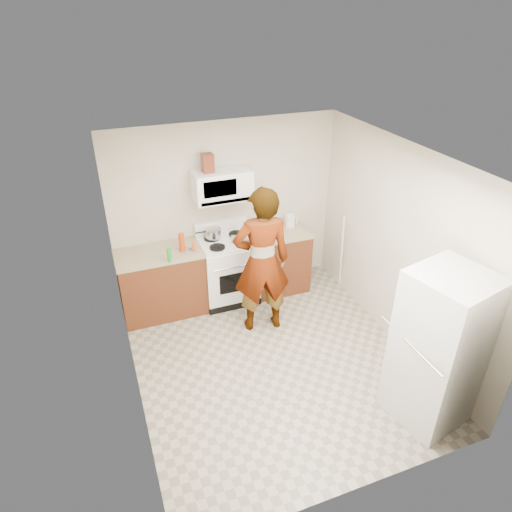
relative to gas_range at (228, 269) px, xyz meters
name	(u,v)px	position (x,y,z in m)	size (l,w,h in m)	color
floor	(274,360)	(0.10, -1.48, -0.49)	(3.60, 3.60, 0.00)	gray
back_wall	(226,210)	(0.10, 0.31, 0.76)	(3.20, 0.02, 2.50)	beige
right_wall	(399,248)	(1.69, -1.48, 0.76)	(0.02, 3.60, 2.50)	beige
cabinet_left	(162,283)	(-0.94, 0.01, -0.04)	(1.12, 0.62, 0.90)	#612D17
counter_left	(158,254)	(-0.94, 0.01, 0.43)	(1.14, 0.64, 0.04)	#9B8F69
cabinet_right	(278,261)	(0.78, 0.01, -0.04)	(0.80, 0.62, 0.90)	#612D17
counter_right	(279,233)	(0.78, 0.01, 0.43)	(0.82, 0.64, 0.04)	#9B8F69
gas_range	(228,269)	(0.00, 0.00, 0.00)	(0.76, 0.65, 1.13)	white
microwave	(222,185)	(0.00, 0.13, 1.21)	(0.76, 0.38, 0.40)	white
person	(262,262)	(0.21, -0.78, 0.50)	(0.72, 0.47, 1.98)	tan
fridge	(438,349)	(1.30, -2.75, 0.36)	(0.70, 0.70, 1.70)	#BBBBB7
kettle	(290,221)	(1.00, 0.11, 0.54)	(0.14, 0.14, 0.17)	silver
jug	(208,163)	(-0.18, 0.13, 1.53)	(0.14, 0.14, 0.24)	#5E2616
saucepan	(213,233)	(-0.15, 0.14, 0.53)	(0.22, 0.22, 0.12)	#B3B2B7
tray	(240,239)	(0.18, -0.06, 0.47)	(0.25, 0.16, 0.05)	white
bottle_spray	(182,243)	(-0.63, -0.07, 0.58)	(0.08, 0.08, 0.26)	#B4360D
bottle_hot_sauce	(194,247)	(-0.49, -0.14, 0.52)	(0.05, 0.05, 0.15)	#D64F17
bottle_green_cap	(169,255)	(-0.84, -0.27, 0.54)	(0.06, 0.06, 0.18)	#198E20
pot_lid	(190,250)	(-0.53, -0.08, 0.46)	(0.27, 0.27, 0.01)	white
broom	(342,252)	(1.62, -0.37, 0.14)	(0.03, 0.03, 1.26)	silver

